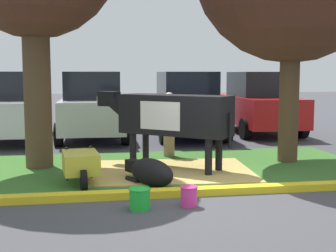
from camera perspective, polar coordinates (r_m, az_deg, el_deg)
The scene contains 14 objects.
ground_plane at distance 7.58m, azimuth 5.30°, elevation -8.61°, with size 80.00×80.00×0.00m, color #424247.
grass_island at distance 9.74m, azimuth 0.28°, elevation -5.14°, with size 8.37×4.09×0.02m, color #386B28.
curb_yellow at distance 7.63m, azimuth 3.20°, elevation -8.02°, with size 9.57×0.24×0.12m, color yellow.
hay_bedding at distance 9.35m, azimuth 0.31°, elevation -5.54°, with size 3.20×2.40×0.04m, color tan.
cow_holstein at distance 9.45m, azimuth 0.30°, elevation 1.32°, with size 2.65×2.29×1.58m.
calf_lying at distance 8.24m, azimuth -2.17°, elevation -5.65°, with size 0.92×1.30×0.48m.
person_handler at distance 10.95m, azimuth 0.13°, elevation 0.42°, with size 0.53×0.34×1.53m.
wheelbarrow at distance 8.40m, azimuth -10.63°, elevation -4.50°, with size 0.69×1.62×0.63m.
bucket_green at distance 6.85m, azimuth -3.47°, elevation -8.82°, with size 0.33×0.33×0.31m.
bucket_pink at distance 6.99m, azimuth 2.58°, elevation -8.53°, with size 0.27×0.27×0.30m.
hatchback_white at distance 14.48m, azimuth -18.97°, elevation 2.20°, with size 2.10×4.44×2.02m.
sedan_silver at distance 14.26m, azimuth -9.23°, elevation 2.41°, with size 2.10×4.44×2.02m.
sedan_blue at distance 14.45m, azimuth 2.26°, elevation 2.54°, with size 2.10×4.44×2.02m.
sedan_red at distance 15.70m, azimuth 11.00°, elevation 2.73°, with size 2.10×4.44×2.02m.
Camera 1 is at (-1.92, -7.06, 1.96)m, focal length 49.81 mm.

